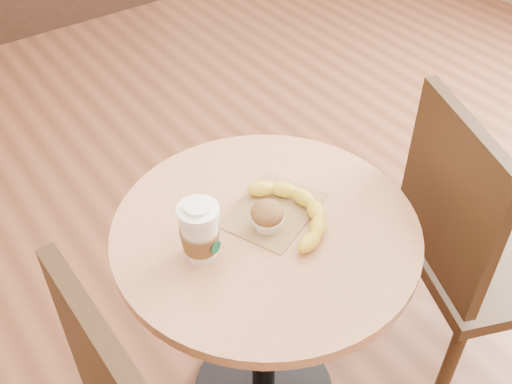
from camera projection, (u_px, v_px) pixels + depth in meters
cafe_table at (265, 283)px, 1.55m from camera, size 0.73×0.73×0.75m
chair_right at (475, 250)px, 1.64m from camera, size 0.56×0.56×0.98m
kraft_bag at (274, 210)px, 1.45m from camera, size 0.29×0.26×0.00m
coffee_cup at (200, 234)px, 1.30m from camera, size 0.09×0.09×0.15m
muffin at (267, 217)px, 1.38m from camera, size 0.08×0.08×0.07m
banana at (295, 209)px, 1.42m from camera, size 0.20×0.30×0.04m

